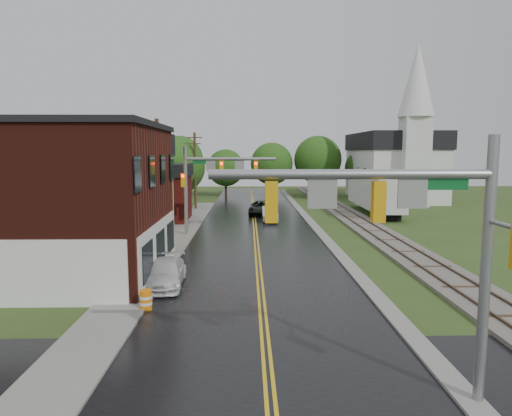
{
  "coord_description": "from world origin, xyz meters",
  "views": [
    {
      "loc": [
        -0.6,
        -9.49,
        6.77
      ],
      "look_at": [
        -0.15,
        16.93,
        3.5
      ],
      "focal_mm": 32.0,
      "sensor_mm": 36.0,
      "label": 1
    }
  ],
  "objects_px": {
    "traffic_signal_far": "(212,174)",
    "sedan_silver": "(270,214)",
    "traffic_signal_near": "(407,222)",
    "utility_pole_c": "(195,169)",
    "tree_left_e": "(180,168)",
    "church": "(396,159)",
    "semi_trailer": "(375,191)",
    "utility_pole_b": "(158,182)",
    "tree_left_c": "(125,173)",
    "pickup_white": "(165,273)",
    "brick_building": "(27,201)",
    "suv_dark": "(261,208)",
    "tree_left_b": "(56,164)",
    "construction_barrel": "(146,300)"
  },
  "relations": [
    {
      "from": "tree_left_c",
      "to": "pickup_white",
      "type": "xyz_separation_m",
      "value": [
        9.05,
        -26.86,
        -3.86
      ]
    },
    {
      "from": "church",
      "to": "utility_pole_c",
      "type": "distance_m",
      "value": 28.54
    },
    {
      "from": "traffic_signal_near",
      "to": "tree_left_b",
      "type": "bearing_deg",
      "value": 125.49
    },
    {
      "from": "traffic_signal_far",
      "to": "brick_building",
      "type": "bearing_deg",
      "value": -126.92
    },
    {
      "from": "brick_building",
      "to": "semi_trailer",
      "type": "relative_size",
      "value": 1.05
    },
    {
      "from": "traffic_signal_far",
      "to": "sedan_silver",
      "type": "xyz_separation_m",
      "value": [
        4.99,
        7.76,
        -4.27
      ]
    },
    {
      "from": "brick_building",
      "to": "tree_left_e",
      "type": "bearing_deg",
      "value": 83.29
    },
    {
      "from": "traffic_signal_far",
      "to": "suv_dark",
      "type": "height_order",
      "value": "traffic_signal_far"
    },
    {
      "from": "suv_dark",
      "to": "construction_barrel",
      "type": "relative_size",
      "value": 5.98
    },
    {
      "from": "utility_pole_c",
      "to": "tree_left_b",
      "type": "relative_size",
      "value": 0.93
    },
    {
      "from": "tree_left_e",
      "to": "sedan_silver",
      "type": "distance_m",
      "value": 15.76
    },
    {
      "from": "utility_pole_b",
      "to": "tree_left_e",
      "type": "bearing_deg",
      "value": 94.9
    },
    {
      "from": "brick_building",
      "to": "traffic_signal_near",
      "type": "xyz_separation_m",
      "value": [
        15.96,
        -13.0,
        0.82
      ]
    },
    {
      "from": "tree_left_e",
      "to": "suv_dark",
      "type": "height_order",
      "value": "tree_left_e"
    },
    {
      "from": "tree_left_c",
      "to": "tree_left_e",
      "type": "distance_m",
      "value": 7.82
    },
    {
      "from": "tree_left_c",
      "to": "church",
      "type": "bearing_deg",
      "value": 22.24
    },
    {
      "from": "brick_building",
      "to": "traffic_signal_near",
      "type": "height_order",
      "value": "brick_building"
    },
    {
      "from": "church",
      "to": "construction_barrel",
      "type": "xyz_separation_m",
      "value": [
        -25.0,
        -44.25,
        -5.39
      ]
    },
    {
      "from": "utility_pole_c",
      "to": "tree_left_e",
      "type": "relative_size",
      "value": 1.1
    },
    {
      "from": "sedan_silver",
      "to": "semi_trailer",
      "type": "relative_size",
      "value": 0.31
    },
    {
      "from": "brick_building",
      "to": "church",
      "type": "distance_m",
      "value": 50.58
    },
    {
      "from": "traffic_signal_near",
      "to": "utility_pole_c",
      "type": "relative_size",
      "value": 0.82
    },
    {
      "from": "traffic_signal_near",
      "to": "tree_left_e",
      "type": "bearing_deg",
      "value": 105.68
    },
    {
      "from": "tree_left_b",
      "to": "construction_barrel",
      "type": "distance_m",
      "value": 26.37
    },
    {
      "from": "church",
      "to": "construction_barrel",
      "type": "distance_m",
      "value": 51.11
    },
    {
      "from": "traffic_signal_near",
      "to": "pickup_white",
      "type": "distance_m",
      "value": 14.46
    },
    {
      "from": "sedan_silver",
      "to": "tree_left_e",
      "type": "bearing_deg",
      "value": 132.78
    },
    {
      "from": "tree_left_c",
      "to": "suv_dark",
      "type": "xyz_separation_m",
      "value": [
        14.65,
        -0.8,
        -3.77
      ]
    },
    {
      "from": "utility_pole_b",
      "to": "semi_trailer",
      "type": "relative_size",
      "value": 0.66
    },
    {
      "from": "traffic_signal_far",
      "to": "utility_pole_b",
      "type": "relative_size",
      "value": 0.82
    },
    {
      "from": "semi_trailer",
      "to": "construction_barrel",
      "type": "relative_size",
      "value": 15.33
    },
    {
      "from": "traffic_signal_far",
      "to": "tree_left_e",
      "type": "xyz_separation_m",
      "value": [
        -5.38,
        18.9,
        -0.16
      ]
    },
    {
      "from": "utility_pole_c",
      "to": "pickup_white",
      "type": "xyz_separation_m",
      "value": [
        2.0,
        -30.96,
        -4.07
      ]
    },
    {
      "from": "utility_pole_b",
      "to": "sedan_silver",
      "type": "height_order",
      "value": "utility_pole_b"
    },
    {
      "from": "church",
      "to": "suv_dark",
      "type": "xyz_separation_m",
      "value": [
        -19.2,
        -14.64,
        -5.09
      ]
    },
    {
      "from": "tree_left_c",
      "to": "pickup_white",
      "type": "bearing_deg",
      "value": -71.38
    },
    {
      "from": "brick_building",
      "to": "suv_dark",
      "type": "relative_size",
      "value": 2.68
    },
    {
      "from": "tree_left_b",
      "to": "tree_left_e",
      "type": "bearing_deg",
      "value": 57.26
    },
    {
      "from": "sedan_silver",
      "to": "semi_trailer",
      "type": "distance_m",
      "value": 12.86
    },
    {
      "from": "brick_building",
      "to": "pickup_white",
      "type": "bearing_deg",
      "value": -14.3
    },
    {
      "from": "traffic_signal_near",
      "to": "sedan_silver",
      "type": "height_order",
      "value": "traffic_signal_near"
    },
    {
      "from": "traffic_signal_near",
      "to": "sedan_silver",
      "type": "bearing_deg",
      "value": 93.42
    },
    {
      "from": "tree_left_c",
      "to": "semi_trailer",
      "type": "bearing_deg",
      "value": -0.27
    },
    {
      "from": "utility_pole_b",
      "to": "utility_pole_c",
      "type": "relative_size",
      "value": 1.0
    },
    {
      "from": "sedan_silver",
      "to": "tree_left_c",
      "type": "bearing_deg",
      "value": 161.35
    },
    {
      "from": "tree_left_b",
      "to": "sedan_silver",
      "type": "distance_m",
      "value": 20.21
    },
    {
      "from": "church",
      "to": "sedan_silver",
      "type": "relative_size",
      "value": 4.68
    },
    {
      "from": "tree_left_e",
      "to": "semi_trailer",
      "type": "xyz_separation_m",
      "value": [
        22.07,
        -6.13,
        -2.34
      ]
    },
    {
      "from": "brick_building",
      "to": "sedan_silver",
      "type": "relative_size",
      "value": 3.35
    },
    {
      "from": "semi_trailer",
      "to": "construction_barrel",
      "type": "bearing_deg",
      "value": -121.04
    }
  ]
}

